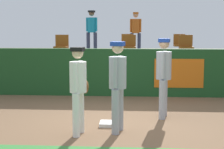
# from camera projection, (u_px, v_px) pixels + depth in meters

# --- Properties ---
(ground_plane) EXTENTS (60.00, 60.00, 0.00)m
(ground_plane) POSITION_uv_depth(u_px,v_px,m) (118.00, 125.00, 7.95)
(ground_plane) COLOR brown
(first_base) EXTENTS (0.40, 0.40, 0.08)m
(first_base) POSITION_uv_depth(u_px,v_px,m) (109.00, 124.00, 7.88)
(first_base) COLOR white
(first_base) RESTS_ON ground_plane
(player_fielder_home) EXTENTS (0.38, 0.54, 1.75)m
(player_fielder_home) POSITION_uv_depth(u_px,v_px,m) (78.00, 85.00, 7.11)
(player_fielder_home) COLOR white
(player_fielder_home) RESTS_ON ground_plane
(player_runner_visitor) EXTENTS (0.42, 0.52, 1.88)m
(player_runner_visitor) POSITION_uv_depth(u_px,v_px,m) (164.00, 72.00, 8.48)
(player_runner_visitor) COLOR #9EA3AD
(player_runner_visitor) RESTS_ON ground_plane
(player_coach_visitor) EXTENTS (0.42, 0.51, 1.85)m
(player_coach_visitor) POSITION_uv_depth(u_px,v_px,m) (118.00, 80.00, 7.28)
(player_coach_visitor) COLOR #9EA3AD
(player_coach_visitor) RESTS_ON ground_plane
(field_wall) EXTENTS (18.00, 0.26, 1.48)m
(field_wall) POSITION_uv_depth(u_px,v_px,m) (124.00, 72.00, 11.27)
(field_wall) COLOR #19471E
(field_wall) RESTS_ON ground_plane
(bleacher_platform) EXTENTS (18.00, 4.80, 1.04)m
(bleacher_platform) POSITION_uv_depth(u_px,v_px,m) (126.00, 70.00, 13.84)
(bleacher_platform) COLOR #59595E
(bleacher_platform) RESTS_ON ground_plane
(seat_back_center) EXTENTS (0.46, 0.44, 0.84)m
(seat_back_center) POSITION_uv_depth(u_px,v_px,m) (127.00, 43.00, 14.37)
(seat_back_center) COLOR #4C4C51
(seat_back_center) RESTS_ON bleacher_platform
(seat_front_center) EXTENTS (0.47, 0.44, 0.84)m
(seat_front_center) POSITION_uv_depth(u_px,v_px,m) (129.00, 45.00, 12.58)
(seat_front_center) COLOR #4C4C51
(seat_front_center) RESTS_ON bleacher_platform
(seat_back_right) EXTENTS (0.46, 0.44, 0.84)m
(seat_back_right) POSITION_uv_depth(u_px,v_px,m) (180.00, 43.00, 14.24)
(seat_back_right) COLOR #4C4C51
(seat_back_right) RESTS_ON bleacher_platform
(seat_front_right) EXTENTS (0.47, 0.44, 0.84)m
(seat_front_right) POSITION_uv_depth(u_px,v_px,m) (186.00, 46.00, 12.46)
(seat_front_right) COLOR #4C4C51
(seat_front_right) RESTS_ON bleacher_platform
(seat_front_left) EXTENTS (0.47, 0.44, 0.84)m
(seat_front_left) POSITION_uv_depth(u_px,v_px,m) (61.00, 45.00, 12.74)
(seat_front_left) COLOR #4C4C51
(seat_front_left) RESTS_ON bleacher_platform
(spectator_hooded) EXTENTS (0.49, 0.42, 1.81)m
(spectator_hooded) POSITION_uv_depth(u_px,v_px,m) (92.00, 29.00, 15.29)
(spectator_hooded) COLOR #33384C
(spectator_hooded) RESTS_ON bleacher_platform
(spectator_capped) EXTENTS (0.49, 0.33, 1.74)m
(spectator_capped) POSITION_uv_depth(u_px,v_px,m) (136.00, 30.00, 15.42)
(spectator_capped) COLOR #33384C
(spectator_capped) RESTS_ON bleacher_platform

